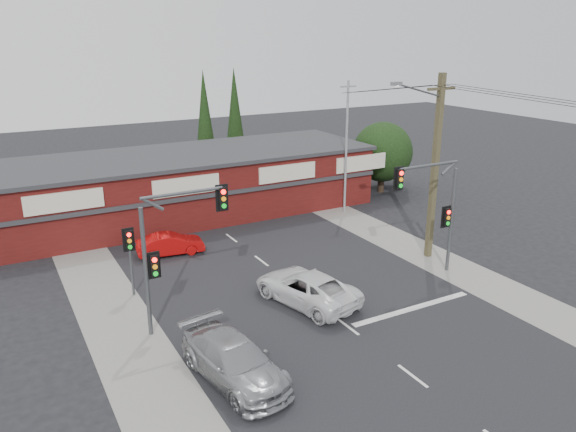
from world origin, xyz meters
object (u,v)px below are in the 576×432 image
silver_suv (234,361)px  red_sedan (170,244)px  shop_building (182,184)px  white_suv (306,287)px  utility_pole (434,162)px

silver_suv → red_sedan: silver_suv is taller
silver_suv → red_sedan: size_ratio=1.42×
silver_suv → shop_building: size_ratio=0.19×
white_suv → silver_suv: bearing=22.7°
silver_suv → utility_pole: utility_pole is taller
white_suv → silver_suv: (-5.37, -4.00, 0.02)m
white_suv → utility_pole: utility_pole is taller
red_sedan → utility_pole: (12.41, -7.22, 4.78)m
red_sedan → shop_building: bearing=-16.7°
red_sedan → utility_pole: utility_pole is taller
silver_suv → red_sedan: 12.93m
utility_pole → silver_suv: bearing=-158.4°
red_sedan → shop_building: 7.58m
red_sedan → shop_building: size_ratio=0.14×
shop_building → utility_pole: bearing=-56.2°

